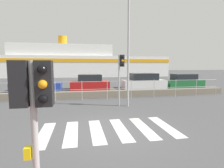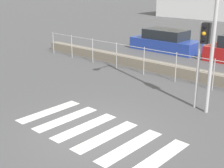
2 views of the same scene
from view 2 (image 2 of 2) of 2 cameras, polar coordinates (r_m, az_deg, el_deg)
name	(u,v)px [view 2 (image 2 of 2)]	position (r m, az deg, el deg)	size (l,w,h in m)	color
ground_plane	(95,132)	(9.40, -3.07, -8.68)	(160.00, 160.00, 0.00)	#4C4C4F
crosswalk	(95,131)	(9.41, -3.09, -8.65)	(4.95, 2.40, 0.01)	silver
seawall	(203,76)	(14.52, 16.25, 1.36)	(21.51, 0.55, 0.48)	slate
harbor_fence	(194,66)	(13.60, 14.80, 3.13)	(19.39, 0.04, 1.34)	#B2B2B5
traffic_light_far	(203,47)	(10.86, 16.23, 6.56)	(0.34, 0.32, 3.00)	#B2B2B5
parked_car_blue	(165,42)	(20.76, 9.74, 7.66)	(4.49, 1.85, 1.38)	#233D9E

